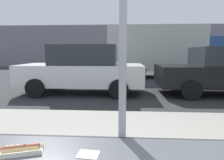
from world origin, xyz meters
TOP-DOWN VIEW (x-y plane):
  - ground_plane at (0.00, 8.00)m, footprint 60.00×60.00m
  - sidewalk_strip at (0.00, 1.60)m, footprint 16.00×2.80m
  - building_facade_far at (0.00, 18.23)m, footprint 28.00×1.20m
  - hotdog_tray_near at (-0.57, -0.20)m, footprint 0.25×0.15m
  - napkin_wrapper at (-0.19, -0.19)m, footprint 0.13×0.10m
  - parked_car_white at (-1.46, 5.52)m, footprint 4.41×1.91m
  - box_truck at (2.58, 10.19)m, footprint 7.20×2.44m

SIDE VIEW (x-z plane):
  - ground_plane at x=0.00m, z-range 0.00..0.00m
  - sidewalk_strip at x=0.00m, z-range 0.00..0.14m
  - parked_car_white at x=-1.46m, z-range 0.01..1.76m
  - napkin_wrapper at x=-0.19m, z-range 0.93..0.93m
  - hotdog_tray_near at x=-0.57m, z-range 0.93..0.98m
  - box_truck at x=2.58m, z-range 0.14..3.12m
  - building_facade_far at x=0.00m, z-range 0.00..4.20m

